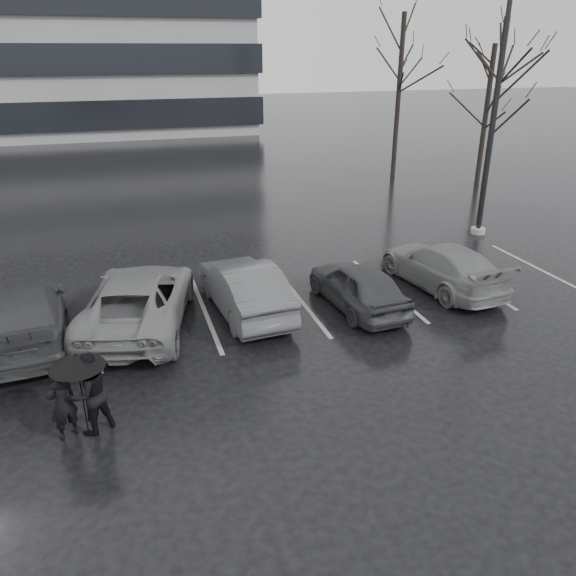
# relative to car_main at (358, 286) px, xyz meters

# --- Properties ---
(ground) EXTENTS (160.00, 160.00, 0.00)m
(ground) POSITION_rel_car_main_xyz_m (-1.99, -1.56, -0.66)
(ground) COLOR black
(ground) RESTS_ON ground
(car_main) EXTENTS (1.88, 4.00, 1.32)m
(car_main) POSITION_rel_car_main_xyz_m (0.00, 0.00, 0.00)
(car_main) COLOR black
(car_main) RESTS_ON ground
(car_west_a) EXTENTS (1.90, 4.53, 1.46)m
(car_west_a) POSITION_rel_car_main_xyz_m (-3.10, 0.67, 0.07)
(car_west_a) COLOR #303033
(car_west_a) RESTS_ON ground
(car_west_b) EXTENTS (3.68, 5.75, 1.48)m
(car_west_b) POSITION_rel_car_main_xyz_m (-5.94, 0.70, 0.08)
(car_west_b) COLOR #545457
(car_west_b) RESTS_ON ground
(car_west_c) EXTENTS (2.44, 5.07, 1.42)m
(car_west_c) POSITION_rel_car_main_xyz_m (-8.69, 0.63, 0.05)
(car_west_c) COLOR black
(car_west_c) RESTS_ON ground
(car_east) EXTENTS (2.42, 4.84, 1.35)m
(car_east) POSITION_rel_car_main_xyz_m (3.06, 0.63, 0.01)
(car_east) COLOR #545457
(car_east) RESTS_ON ground
(pedestrian_left) EXTENTS (0.65, 0.60, 1.49)m
(pedestrian_left) POSITION_rel_car_main_xyz_m (-7.58, -3.67, 0.09)
(pedestrian_left) COLOR black
(pedestrian_left) RESTS_ON ground
(pedestrian_right) EXTENTS (1.02, 0.96, 1.67)m
(pedestrian_right) POSITION_rel_car_main_xyz_m (-7.10, -3.64, 0.17)
(pedestrian_right) COLOR black
(pedestrian_right) RESTS_ON ground
(umbrella) EXTENTS (1.01, 1.01, 1.71)m
(umbrella) POSITION_rel_car_main_xyz_m (-7.22, -3.64, 0.90)
(umbrella) COLOR black
(umbrella) RESTS_ON ground
(lamp_post) EXTENTS (0.55, 0.55, 10.09)m
(lamp_post) POSITION_rel_car_main_xyz_m (7.39, 4.92, 3.96)
(lamp_post) COLOR #959598
(lamp_post) RESTS_ON ground
(stall_stripes) EXTENTS (19.72, 5.00, 0.00)m
(stall_stripes) POSITION_rel_car_main_xyz_m (-2.79, 0.94, -0.66)
(stall_stripes) COLOR #979799
(stall_stripes) RESTS_ON ground
(tree_east) EXTENTS (0.26, 0.26, 8.00)m
(tree_east) POSITION_rel_car_main_xyz_m (10.01, 8.44, 3.34)
(tree_east) COLOR black
(tree_east) RESTS_ON ground
(tree_ne) EXTENTS (0.26, 0.26, 7.00)m
(tree_ne) POSITION_rel_car_main_xyz_m (12.51, 12.44, 2.84)
(tree_ne) COLOR black
(tree_ne) RESTS_ON ground
(tree_north) EXTENTS (0.26, 0.26, 8.50)m
(tree_north) POSITION_rel_car_main_xyz_m (9.01, 15.44, 3.59)
(tree_north) COLOR black
(tree_north) RESTS_ON ground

